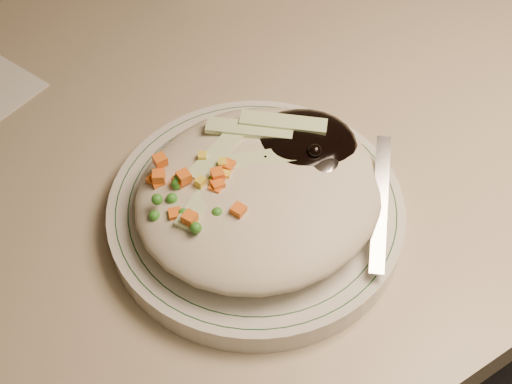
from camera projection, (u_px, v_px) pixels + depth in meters
desk at (260, 192)px, 0.85m from camera, size 1.40×0.70×0.74m
plate at (256, 213)px, 0.56m from camera, size 0.23×0.23×0.02m
plate_rim at (256, 205)px, 0.56m from camera, size 0.22×0.22×0.00m
meal at (261, 186)px, 0.54m from camera, size 0.21×0.19×0.05m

